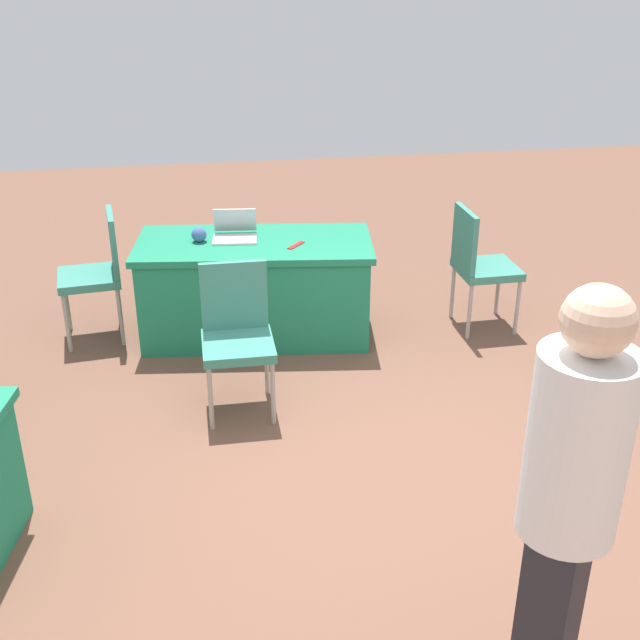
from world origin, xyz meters
The scene contains 9 objects.
ground_plane centered at (0.00, 0.00, 0.00)m, with size 14.40×14.40×0.00m, color brown.
table_foreground centered at (0.34, -1.88, 0.37)m, with size 1.81×1.01×0.74m.
chair_near_front centered at (0.55, -0.85, 0.54)m, with size 0.44×0.44×0.94m.
chair_tucked_right centered at (-1.34, -1.72, 0.55)m, with size 0.45×0.45×0.95m.
chair_by_pillar centered at (1.48, -2.01, 0.56)m, with size 0.49×0.49×0.97m.
person_presenter centered at (-0.44, 1.60, 1.01)m, with size 0.48×0.48×1.79m.
laptop_silver centered at (0.47, -1.97, 0.78)m, with size 0.35×0.32×0.21m.
yarn_ball centered at (0.73, -1.94, 0.80)m, with size 0.11×0.11×0.11m, color #3F5999.
scissors_red centered at (0.05, -1.74, 0.75)m, with size 0.18×0.04×0.01m, color red.
Camera 1 is at (0.77, 3.63, 2.72)m, focal length 44.79 mm.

